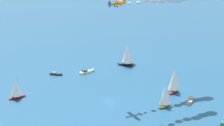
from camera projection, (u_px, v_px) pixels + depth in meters
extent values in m
plane|color=#1E517A|center=(109.00, 101.00, 158.01)|extent=(2000.00, 2000.00, 0.00)
ellipsoid|color=#B21E1E|center=(17.00, 97.00, 160.62)|extent=(5.59, 7.74, 1.07)
cylinder|color=#B2B2B7|center=(18.00, 85.00, 159.53)|extent=(0.14, 0.14, 8.81)
cone|color=white|center=(16.00, 87.00, 159.11)|extent=(5.73, 5.73, 7.49)
cone|color=#33704C|center=(223.00, 125.00, 135.31)|extent=(2.04, 1.68, 1.94)
cube|color=white|center=(86.00, 72.00, 191.84)|extent=(4.58, 6.91, 1.06)
cone|color=white|center=(92.00, 71.00, 194.44)|extent=(2.61, 2.40, 2.12)
cube|color=#38383D|center=(85.00, 71.00, 191.26)|extent=(2.47, 2.80, 0.79)
cube|color=black|center=(55.00, 74.00, 189.53)|extent=(5.13, 2.13, 0.80)
cone|color=black|center=(61.00, 75.00, 188.62)|extent=(1.44, 1.73, 1.60)
cube|color=gray|center=(54.00, 73.00, 189.44)|extent=(1.87, 1.46, 0.60)
cube|color=#9E9993|center=(190.00, 100.00, 157.16)|extent=(2.28, 6.24, 0.98)
cone|color=#9E9993|center=(189.00, 104.00, 153.81)|extent=(2.04, 1.67, 1.97)
cube|color=gray|center=(191.00, 98.00, 157.33)|extent=(1.68, 2.23, 0.74)
ellipsoid|color=#B21E1E|center=(174.00, 91.00, 167.36)|extent=(3.32, 9.05, 1.24)
cylinder|color=#B2B2B7|center=(175.00, 78.00, 166.27)|extent=(0.14, 0.14, 10.19)
cone|color=white|center=(174.00, 79.00, 165.50)|extent=(5.31, 5.31, 8.66)
ellipsoid|color=gold|center=(165.00, 105.00, 152.52)|extent=(3.70, 7.97, 1.08)
cylinder|color=#B2B2B7|center=(166.00, 93.00, 151.54)|extent=(0.14, 0.14, 8.84)
cone|color=white|center=(165.00, 94.00, 150.92)|extent=(5.02, 5.02, 7.52)
ellipsoid|color=black|center=(126.00, 64.00, 204.49)|extent=(10.35, 4.60, 1.40)
cylinder|color=#B2B2B7|center=(125.00, 52.00, 202.81)|extent=(0.14, 0.14, 11.50)
cone|color=white|center=(127.00, 53.00, 202.69)|extent=(6.42, 6.42, 9.78)
cylinder|color=orange|center=(118.00, 3.00, 140.88)|extent=(4.56, 5.67, 0.90)
cylinder|color=yellow|center=(111.00, 4.00, 139.54)|extent=(1.17, 1.09, 1.01)
cylinder|color=#4C4C51|center=(110.00, 4.00, 139.35)|extent=(1.88, 1.42, 2.31)
cube|color=orange|center=(117.00, 4.00, 140.82)|extent=(6.54, 5.35, 0.16)
cube|color=orange|center=(117.00, 0.00, 140.35)|extent=(6.54, 5.35, 0.16)
cylinder|color=yellow|center=(120.00, 3.00, 138.47)|extent=(0.15, 0.14, 1.62)
cylinder|color=yellow|center=(118.00, 2.00, 139.83)|extent=(0.15, 0.14, 1.62)
cylinder|color=yellow|center=(116.00, 2.00, 141.34)|extent=(0.15, 0.14, 1.62)
cylinder|color=yellow|center=(114.00, 1.00, 142.69)|extent=(0.15, 0.14, 1.62)
cube|color=orange|center=(124.00, 1.00, 142.04)|extent=(0.74, 0.94, 1.20)
cube|color=orange|center=(124.00, 3.00, 142.20)|extent=(2.54, 2.22, 0.09)
cylinder|color=black|center=(117.00, 7.00, 140.05)|extent=(0.46, 0.55, 0.60)
cylinder|color=black|center=(115.00, 6.00, 141.56)|extent=(0.46, 0.55, 0.60)
ellipsoid|color=silver|center=(130.00, 3.00, 143.41)|extent=(1.81, 1.93, 0.89)
ellipsoid|color=silver|center=(139.00, 3.00, 144.89)|extent=(2.23, 2.31, 1.21)
ellipsoid|color=silver|center=(147.00, 0.00, 146.49)|extent=(3.15, 3.36, 1.53)
ellipsoid|color=silver|center=(154.00, 1.00, 148.80)|extent=(3.62, 3.77, 1.93)
ellipsoid|color=silver|center=(163.00, 0.00, 150.51)|extent=(4.27, 4.51, 2.17)
ellipsoid|color=silver|center=(171.00, 0.00, 151.69)|extent=(4.96, 5.22, 2.53)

